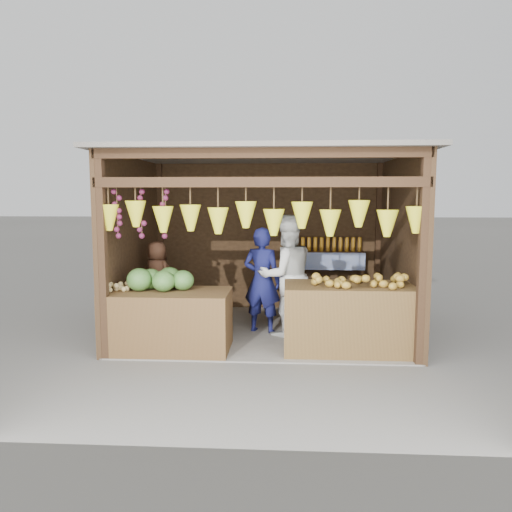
{
  "coord_description": "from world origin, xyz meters",
  "views": [
    {
      "loc": [
        0.31,
        -7.39,
        2.05
      ],
      "look_at": [
        -0.12,
        -0.1,
        1.15
      ],
      "focal_mm": 35.0,
      "sensor_mm": 36.0,
      "label": 1
    }
  ],
  "objects_px": {
    "counter_right": "(349,318)",
    "woman_standing": "(286,276)",
    "counter_left": "(168,321)",
    "man_standing": "(262,281)",
    "vendor_seated": "(157,276)"
  },
  "relations": [
    {
      "from": "counter_right",
      "to": "woman_standing",
      "type": "xyz_separation_m",
      "value": [
        -0.82,
        0.74,
        0.44
      ]
    },
    {
      "from": "counter_left",
      "to": "man_standing",
      "type": "relative_size",
      "value": 1.03
    },
    {
      "from": "counter_left",
      "to": "vendor_seated",
      "type": "relative_size",
      "value": 1.54
    },
    {
      "from": "vendor_seated",
      "to": "man_standing",
      "type": "bearing_deg",
      "value": -153.84
    },
    {
      "from": "woman_standing",
      "to": "vendor_seated",
      "type": "bearing_deg",
      "value": -29.66
    },
    {
      "from": "woman_standing",
      "to": "vendor_seated",
      "type": "relative_size",
      "value": 1.67
    },
    {
      "from": "counter_left",
      "to": "man_standing",
      "type": "distance_m",
      "value": 1.57
    },
    {
      "from": "woman_standing",
      "to": "man_standing",
      "type": "bearing_deg",
      "value": -37.76
    },
    {
      "from": "man_standing",
      "to": "vendor_seated",
      "type": "distance_m",
      "value": 1.62
    },
    {
      "from": "counter_left",
      "to": "woman_standing",
      "type": "xyz_separation_m",
      "value": [
        1.56,
        0.85,
        0.48
      ]
    },
    {
      "from": "counter_left",
      "to": "counter_right",
      "type": "height_order",
      "value": "counter_right"
    },
    {
      "from": "vendor_seated",
      "to": "woman_standing",
      "type": "bearing_deg",
      "value": -155.7
    },
    {
      "from": "counter_right",
      "to": "vendor_seated",
      "type": "relative_size",
      "value": 1.61
    },
    {
      "from": "counter_left",
      "to": "woman_standing",
      "type": "relative_size",
      "value": 0.92
    },
    {
      "from": "counter_left",
      "to": "vendor_seated",
      "type": "bearing_deg",
      "value": 110.87
    }
  ]
}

